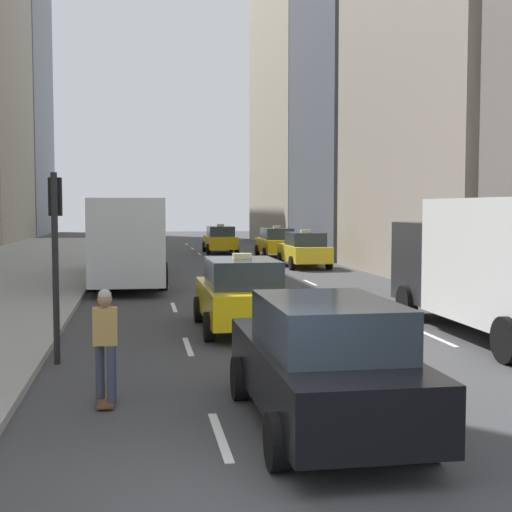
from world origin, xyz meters
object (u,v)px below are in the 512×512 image
city_bus (128,237)px  traffic_light_pole (55,236)px  taxi_second (276,242)px  box_truck (508,264)px  taxi_lead (220,239)px  sedan_black_near (323,362)px  taxi_fourth (241,294)px  taxi_third (304,250)px  skateboarder (105,341)px

city_bus → traffic_light_pole: bearing=-94.4°
taxi_second → box_truck: box_truck is taller
box_truck → traffic_light_pole: bearing=-175.9°
taxi_lead → sedan_black_near: 36.62m
box_truck → taxi_lead: bearing=95.1°
taxi_lead → taxi_second: (2.80, -4.54, 0.00)m
taxi_fourth → taxi_third: bearing=71.9°
sedan_black_near → box_truck: (5.60, 5.38, 0.82)m
taxi_third → taxi_lead: bearing=103.4°
taxi_second → taxi_third: same height
taxi_third → skateboarder: bearing=-110.2°
taxi_lead → box_truck: bearing=-84.9°
taxi_third → city_bus: city_bus is taller
taxi_fourth → skateboarder: (-2.92, -6.02, 0.08)m
taxi_second → city_bus: city_bus is taller
taxi_third → box_truck: box_truck is taller
city_bus → taxi_third: bearing=31.6°
skateboarder → city_bus: bearing=89.7°
taxi_fourth → city_bus: 12.34m
box_truck → traffic_light_pole: (-9.55, -0.69, 0.70)m
taxi_fourth → box_truck: box_truck is taller
city_bus → box_truck: bearing=-59.4°
taxi_lead → traffic_light_pole: size_ratio=1.22×
city_bus → box_truck: size_ratio=1.38×
taxi_lead → taxi_fourth: bearing=-95.5°
taxi_fourth → skateboarder: bearing=-115.8°
traffic_light_pole → taxi_third: bearing=64.6°
skateboarder → taxi_lead: bearing=80.7°
taxi_lead → sedan_black_near: taxi_lead is taller
box_truck → skateboarder: (-8.52, -3.75, -0.75)m
traffic_light_pole → taxi_second: bearing=70.7°
taxi_lead → city_bus: (-5.61, -16.88, 0.91)m
taxi_third → taxi_fourth: (-5.60, -17.15, 0.00)m
taxi_fourth → box_truck: 6.10m
city_bus → skateboarder: 18.02m
taxi_lead → sedan_black_near: size_ratio=0.91×
taxi_lead → taxi_third: same height
sedan_black_near → skateboarder: (-2.92, 1.63, 0.07)m
taxi_second → city_bus: bearing=-124.3°
taxi_fourth → skateboarder: size_ratio=2.52×
taxi_fourth → traffic_light_pole: bearing=-143.2°
taxi_lead → taxi_second: same height
traffic_light_pole → taxi_lead: bearing=78.0°
taxi_second → box_truck: bearing=-90.0°
sedan_black_near → taxi_third: bearing=77.3°
taxi_third → taxi_fourth: 18.04m
city_bus → box_truck: (8.41, -14.25, -0.08)m
taxi_second → sedan_black_near: (-5.60, -31.98, 0.01)m
taxi_lead → traffic_light_pole: bearing=-102.0°
taxi_lead → city_bus: 17.81m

